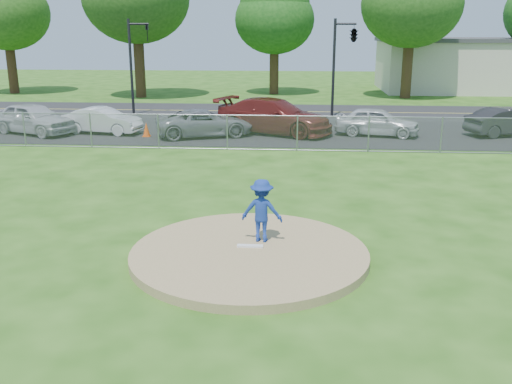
{
  "coord_description": "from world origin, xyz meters",
  "views": [
    {
      "loc": [
        1.07,
        -12.01,
        5.04
      ],
      "look_at": [
        0.0,
        2.0,
        1.0
      ],
      "focal_mm": 40.0,
      "sensor_mm": 36.0,
      "label": 1
    }
  ],
  "objects_px": {
    "parked_car_silver": "(33,118)",
    "parked_car_charcoal": "(508,122)",
    "commercial_building": "(479,64)",
    "traffic_signal_center": "(352,36)",
    "traffic_cone": "(146,129)",
    "traffic_signal_left": "(134,58)",
    "tree_center": "(275,9)",
    "parked_car_gray": "(205,123)",
    "tree_far_left": "(4,2)",
    "parked_car_darkred": "(274,116)",
    "parked_car_pearl": "(377,122)",
    "parked_car_white": "(103,121)",
    "pitcher": "(262,210)"
  },
  "relations": [
    {
      "from": "commercial_building",
      "to": "parked_car_charcoal",
      "type": "distance_m",
      "value": 22.2
    },
    {
      "from": "tree_far_left",
      "to": "parked_car_charcoal",
      "type": "height_order",
      "value": "tree_far_left"
    },
    {
      "from": "commercial_building",
      "to": "parked_car_silver",
      "type": "xyz_separation_m",
      "value": [
        -28.05,
        -22.88,
        -1.39
      ]
    },
    {
      "from": "tree_center",
      "to": "parked_car_silver",
      "type": "height_order",
      "value": "tree_center"
    },
    {
      "from": "traffic_cone",
      "to": "parked_car_gray",
      "type": "distance_m",
      "value": 2.83
    },
    {
      "from": "tree_far_left",
      "to": "tree_center",
      "type": "bearing_deg",
      "value": 2.73
    },
    {
      "from": "traffic_cone",
      "to": "parked_car_pearl",
      "type": "relative_size",
      "value": 0.17
    },
    {
      "from": "traffic_signal_left",
      "to": "tree_center",
      "type": "bearing_deg",
      "value": 57.1
    },
    {
      "from": "tree_far_left",
      "to": "parked_car_darkred",
      "type": "distance_m",
      "value": 28.28
    },
    {
      "from": "traffic_signal_center",
      "to": "parked_car_white",
      "type": "xyz_separation_m",
      "value": [
        -12.63,
        -6.52,
        -3.96
      ]
    },
    {
      "from": "parked_car_charcoal",
      "to": "parked_car_darkred",
      "type": "bearing_deg",
      "value": 72.55
    },
    {
      "from": "tree_far_left",
      "to": "traffic_signal_left",
      "type": "xyz_separation_m",
      "value": [
        13.24,
        -11.0,
        -3.7
      ]
    },
    {
      "from": "traffic_cone",
      "to": "parked_car_white",
      "type": "height_order",
      "value": "parked_car_white"
    },
    {
      "from": "traffic_signal_left",
      "to": "parked_car_silver",
      "type": "distance_m",
      "value": 8.06
    },
    {
      "from": "parked_car_darkred",
      "to": "parked_car_pearl",
      "type": "relative_size",
      "value": 1.48
    },
    {
      "from": "parked_car_silver",
      "to": "commercial_building",
      "type": "bearing_deg",
      "value": -26.77
    },
    {
      "from": "tree_far_left",
      "to": "parked_car_pearl",
      "type": "height_order",
      "value": "tree_far_left"
    },
    {
      "from": "tree_center",
      "to": "parked_car_white",
      "type": "bearing_deg",
      "value": -112.48
    },
    {
      "from": "parked_car_silver",
      "to": "parked_car_white",
      "type": "height_order",
      "value": "parked_car_silver"
    },
    {
      "from": "traffic_signal_left",
      "to": "traffic_signal_center",
      "type": "distance_m",
      "value": 12.79
    },
    {
      "from": "parked_car_white",
      "to": "parked_car_charcoal",
      "type": "distance_m",
      "value": 19.89
    },
    {
      "from": "tree_center",
      "to": "parked_car_silver",
      "type": "bearing_deg",
      "value": -120.33
    },
    {
      "from": "traffic_signal_center",
      "to": "parked_car_charcoal",
      "type": "height_order",
      "value": "traffic_signal_center"
    },
    {
      "from": "traffic_signal_center",
      "to": "parked_car_darkred",
      "type": "distance_m",
      "value": 8.11
    },
    {
      "from": "parked_car_charcoal",
      "to": "traffic_signal_center",
      "type": "bearing_deg",
      "value": 33.42
    },
    {
      "from": "parked_car_silver",
      "to": "parked_car_darkred",
      "type": "xyz_separation_m",
      "value": [
        11.88,
        1.0,
        0.09
      ]
    },
    {
      "from": "tree_far_left",
      "to": "parked_car_charcoal",
      "type": "relative_size",
      "value": 2.63
    },
    {
      "from": "tree_far_left",
      "to": "parked_car_silver",
      "type": "relative_size",
      "value": 2.4
    },
    {
      "from": "parked_car_pearl",
      "to": "parked_car_charcoal",
      "type": "bearing_deg",
      "value": -73.74
    },
    {
      "from": "traffic_cone",
      "to": "parked_car_darkred",
      "type": "relative_size",
      "value": 0.12
    },
    {
      "from": "parked_car_white",
      "to": "parked_car_silver",
      "type": "bearing_deg",
      "value": 105.61
    },
    {
      "from": "tree_center",
      "to": "parked_car_silver",
      "type": "xyz_separation_m",
      "value": [
        -11.05,
        -18.88,
        -5.7
      ]
    },
    {
      "from": "traffic_signal_left",
      "to": "parked_car_gray",
      "type": "height_order",
      "value": "traffic_signal_left"
    },
    {
      "from": "traffic_signal_center",
      "to": "parked_car_darkred",
      "type": "relative_size",
      "value": 0.95
    },
    {
      "from": "traffic_cone",
      "to": "tree_far_left",
      "type": "bearing_deg",
      "value": 130.78
    },
    {
      "from": "tree_far_left",
      "to": "traffic_signal_center",
      "type": "bearing_deg",
      "value": -22.96
    },
    {
      "from": "pitcher",
      "to": "parked_car_darkred",
      "type": "height_order",
      "value": "parked_car_darkred"
    },
    {
      "from": "pitcher",
      "to": "tree_far_left",
      "type": "bearing_deg",
      "value": -48.92
    },
    {
      "from": "traffic_signal_center",
      "to": "traffic_cone",
      "type": "distance_m",
      "value": 13.25
    },
    {
      "from": "traffic_signal_center",
      "to": "traffic_cone",
      "type": "relative_size",
      "value": 8.08
    },
    {
      "from": "traffic_cone",
      "to": "parked_car_white",
      "type": "distance_m",
      "value": 2.49
    },
    {
      "from": "parked_car_silver",
      "to": "pitcher",
      "type": "bearing_deg",
      "value": -115.67
    },
    {
      "from": "parked_car_silver",
      "to": "parked_car_gray",
      "type": "bearing_deg",
      "value": -66.17
    },
    {
      "from": "tree_center",
      "to": "parked_car_gray",
      "type": "xyz_separation_m",
      "value": [
        -2.49,
        -18.91,
        -5.81
      ]
    },
    {
      "from": "tree_center",
      "to": "pitcher",
      "type": "distance_m",
      "value": 33.85
    },
    {
      "from": "commercial_building",
      "to": "traffic_cone",
      "type": "distance_m",
      "value": 32.23
    },
    {
      "from": "traffic_signal_left",
      "to": "parked_car_silver",
      "type": "relative_size",
      "value": 1.25
    },
    {
      "from": "tree_far_left",
      "to": "parked_car_pearl",
      "type": "distance_m",
      "value": 32.46
    },
    {
      "from": "parked_car_charcoal",
      "to": "parked_car_silver",
      "type": "bearing_deg",
      "value": 74.38
    },
    {
      "from": "parked_car_silver",
      "to": "parked_car_charcoal",
      "type": "bearing_deg",
      "value": -62.89
    }
  ]
}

